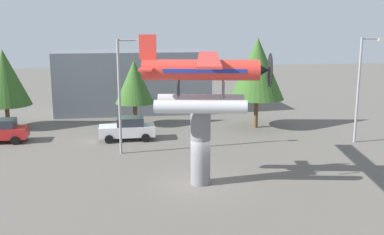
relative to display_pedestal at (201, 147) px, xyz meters
name	(u,v)px	position (x,y,z in m)	size (l,w,h in m)	color
ground_plane	(200,183)	(0.00, 0.00, -2.09)	(140.00, 140.00, 0.00)	#605B54
display_pedestal	(201,147)	(0.00, 0.00, 0.00)	(1.10, 1.10, 4.18)	slate
floatplane_monument	(203,79)	(0.13, -0.02, 3.76)	(7.13, 10.42, 4.00)	silver
car_mid_white	(128,129)	(-3.81, 10.33, -1.21)	(4.20, 2.02, 1.76)	white
streetlight_primary	(122,88)	(-4.15, 6.67, 2.43)	(1.84, 0.28, 7.78)	gray
streetlight_secondary	(361,82)	(13.18, 6.96, 2.43)	(1.84, 0.28, 7.78)	gray
storefront_building	(133,81)	(-3.02, 22.00, 0.94)	(15.05, 6.07, 6.07)	slate
tree_west	(4,78)	(-13.84, 15.91, 2.22)	(4.21, 4.21, 6.66)	brown
tree_east	(134,82)	(-3.09, 15.16, 1.74)	(3.33, 3.33, 5.70)	brown
tree_center_back	(257,69)	(7.08, 12.83, 2.96)	(4.59, 4.59, 7.61)	brown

